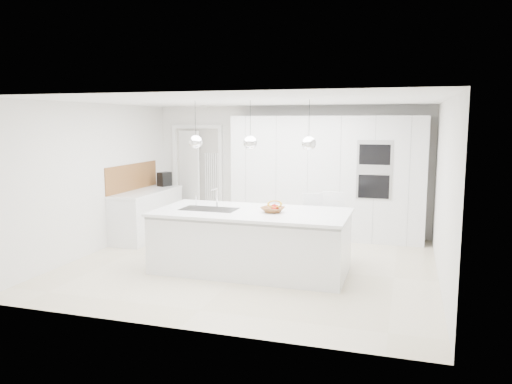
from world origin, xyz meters
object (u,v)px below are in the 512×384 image
(island_base, at_px, (250,243))
(espresso_machine, at_px, (164,179))
(bar_stool_left, at_px, (310,227))
(fruit_bowl, at_px, (273,210))
(bar_stool_right, at_px, (332,228))

(island_base, distance_m, espresso_machine, 3.41)
(bar_stool_left, bearing_deg, fruit_bowl, -136.66)
(fruit_bowl, xyz_separation_m, bar_stool_left, (0.39, 0.87, -0.42))
(bar_stool_right, bearing_deg, bar_stool_left, 166.88)
(bar_stool_left, bearing_deg, bar_stool_right, -29.84)
(island_base, relative_size, fruit_bowl, 8.70)
(island_base, xyz_separation_m, espresso_machine, (-2.53, 2.20, 0.61))
(island_base, xyz_separation_m, bar_stool_right, (1.07, 0.85, 0.12))
(espresso_machine, bearing_deg, bar_stool_left, -3.21)
(island_base, distance_m, fruit_bowl, 0.61)
(espresso_machine, distance_m, bar_stool_left, 3.54)
(fruit_bowl, relative_size, bar_stool_right, 0.30)
(island_base, distance_m, bar_stool_right, 1.37)
(espresso_machine, bearing_deg, island_base, -22.37)
(fruit_bowl, height_order, espresso_machine, espresso_machine)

